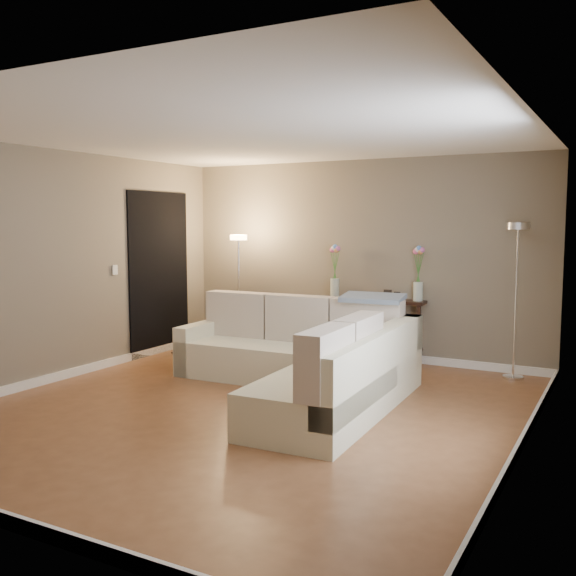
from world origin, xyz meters
The scene contains 22 objects.
floor centered at (0.00, 0.00, -0.01)m, with size 5.00×5.50×0.01m, color brown.
ceiling centered at (0.00, 0.00, 2.60)m, with size 5.00×5.50×0.01m, color white.
wall_back centered at (0.00, 2.76, 1.30)m, with size 5.00×0.02×2.60m, color #756B5A.
wall_left centered at (-2.51, 0.00, 1.30)m, with size 0.02×5.50×2.60m, color #756B5A.
wall_right centered at (2.51, 0.00, 1.30)m, with size 0.02×5.50×2.60m, color #756B5A.
baseboard_back centered at (0.00, 2.73, 0.05)m, with size 5.00×0.03×0.10m, color white.
baseboard_front centered at (0.00, -2.73, 0.05)m, with size 5.00×0.03×0.10m, color white.
baseboard_left centered at (-2.48, 0.00, 0.05)m, with size 0.03×5.50×0.10m, color white.
baseboard_right centered at (2.48, 0.00, 0.05)m, with size 0.03×5.50×0.10m, color white.
doorway centered at (-2.48, 1.70, 1.10)m, with size 0.02×1.20×2.20m, color black.
switch_plate centered at (-2.48, 0.85, 1.20)m, with size 0.02×0.08×0.12m, color white.
sectional_sofa centered at (0.24, 0.81, 0.35)m, with size 2.77×2.60×0.95m.
throw_blanket centered at (0.69, 1.49, 0.96)m, with size 0.68×0.39×0.05m, color slate.
console_table centered at (0.20, 2.63, 0.46)m, with size 1.33×0.42×0.81m.
leaning_mirror centered at (0.28, 2.80, 1.18)m, with size 0.93×0.09×0.73m.
table_decor centered at (0.28, 2.60, 0.84)m, with size 0.56×0.13×0.13m.
flower_vase_left centered at (-0.27, 2.61, 1.10)m, with size 0.15×0.13×0.70m.
flower_vase_right centered at (0.84, 2.66, 1.10)m, with size 0.15×0.13×0.70m.
floor_lamp_lit centered at (-1.55, 2.24, 1.14)m, with size 0.28×0.28×1.62m.
floor_lamp_unlit centered at (2.04, 2.47, 1.26)m, with size 0.31×0.31×1.79m.
charcoal_rug centered at (-1.71, 1.97, 0.01)m, with size 1.06×0.79×0.01m, color black.
black_bag centered at (-1.90, 1.91, 0.22)m, with size 0.30×0.21×0.19m, color black.
Camera 1 is at (3.20, -5.12, 1.80)m, focal length 40.00 mm.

